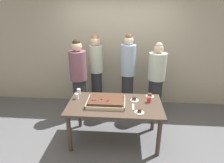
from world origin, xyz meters
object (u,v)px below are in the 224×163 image
sheet_cake (106,102)px  drink_cup_middle (77,96)px  plated_slice_far_left (139,112)px  plated_slice_near_right (150,96)px  person_striped_tie_right (79,78)px  person_far_right_suit (156,80)px  party_table (115,109)px  drink_cup_nearest (149,100)px  person_serving_front (128,74)px  person_green_shirt_behind (96,71)px  cake_server_utensil (133,107)px  plated_slice_near_left (134,99)px  drink_cup_far_end (79,91)px

sheet_cake → drink_cup_middle: 0.57m
plated_slice_far_left → plated_slice_near_right: bearing=69.4°
person_striped_tie_right → person_far_right_suit: (1.62, 0.13, -0.04)m
plated_slice_near_right → person_far_right_suit: (0.19, 0.61, 0.08)m
party_table → drink_cup_nearest: drink_cup_nearest is taller
sheet_cake → person_striped_tie_right: bearing=128.9°
person_serving_front → drink_cup_middle: bearing=-26.7°
drink_cup_middle → person_striped_tie_right: (-0.12, 0.66, 0.09)m
plated_slice_near_right → person_green_shirt_behind: (-1.11, 0.84, 0.17)m
party_table → person_far_right_suit: bearing=49.2°
sheet_cake → cake_server_utensil: size_ratio=3.21×
person_far_right_suit → person_striped_tie_right: bearing=-40.0°
party_table → person_striped_tie_right: size_ratio=0.95×
party_table → person_serving_front: bearing=78.1°
cake_server_utensil → person_serving_front: (-0.10, 1.10, 0.19)m
plated_slice_far_left → drink_cup_nearest: (0.19, 0.36, 0.03)m
party_table → person_striped_tie_right: bearing=135.1°
plated_slice_near_right → sheet_cake: bearing=-156.0°
plated_slice_near_left → person_striped_tie_right: 1.32m
person_striped_tie_right → person_far_right_suit: 1.63m
person_serving_front → person_green_shirt_behind: 0.72m
cake_server_utensil → person_serving_front: bearing=95.0°
drink_cup_middle → person_serving_front: person_serving_front is taller
plated_slice_near_left → sheet_cake: bearing=-160.5°
sheet_cake → person_green_shirt_behind: (-0.34, 1.18, 0.14)m
plated_slice_near_right → person_green_shirt_behind: bearing=143.1°
person_serving_front → plated_slice_near_right: bearing=50.1°
drink_cup_nearest → person_far_right_suit: 0.87m
plated_slice_far_left → person_serving_front: bearing=98.3°
person_serving_front → sheet_cake: bearing=-0.0°
cake_server_utensil → person_serving_front: 1.12m
sheet_cake → drink_cup_far_end: (-0.56, 0.36, 0.00)m
party_table → plated_slice_near_left: (0.33, 0.16, 0.11)m
sheet_cake → plated_slice_near_left: sheet_cake is taller
cake_server_utensil → person_serving_front: size_ratio=0.11×
party_table → person_serving_front: person_serving_front is taller
drink_cup_far_end → person_green_shirt_behind: person_green_shirt_behind is taller
party_table → drink_cup_far_end: size_ratio=16.04×
drink_cup_nearest → cake_server_utensil: size_ratio=0.50×
drink_cup_nearest → drink_cup_middle: same height
sheet_cake → drink_cup_far_end: 0.66m
party_table → person_green_shirt_behind: person_green_shirt_behind is taller
plated_slice_near_left → plated_slice_near_right: plated_slice_near_left is taller
plated_slice_far_left → person_serving_front: size_ratio=0.08×
drink_cup_far_end → plated_slice_far_left: bearing=-28.9°
plated_slice_far_left → drink_cup_nearest: bearing=63.1°
plated_slice_near_right → plated_slice_far_left: 0.63m
person_serving_front → person_far_right_suit: bearing=102.1°
plated_slice_far_left → drink_cup_far_end: drink_cup_far_end is taller
drink_cup_far_end → drink_cup_nearest: bearing=-10.8°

